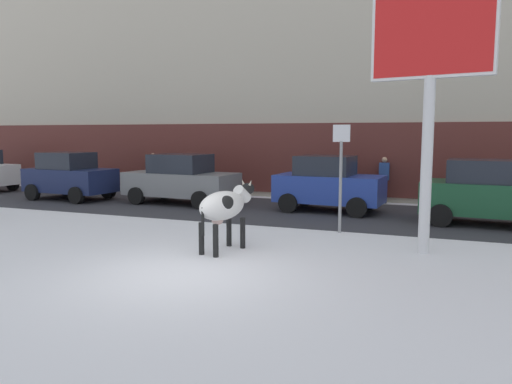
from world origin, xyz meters
The scene contains 13 objects.
ground_plane centered at (0.00, 0.00, 0.00)m, with size 120.00×120.00×0.00m, color white.
road_strip centered at (0.00, 7.75, 0.00)m, with size 60.00×5.60×0.01m, color #333338.
building_facade centered at (0.00, 14.11, 6.48)m, with size 44.00×6.10×13.00m.
cow_holstein centered at (-0.02, 1.91, 1.00)m, with size 0.90×1.94×1.54m.
billboard centered at (4.11, 3.29, 4.31)m, with size 2.51×0.72×5.56m.
car_navy_hatchback centered at (-9.30, 7.51, 0.93)m, with size 3.61×2.12×1.86m.
car_grey_sedan centered at (-4.60, 8.02, 0.91)m, with size 4.31×2.22×1.84m.
car_blue_hatchback centered at (0.90, 8.22, 0.93)m, with size 3.61×2.12×1.86m.
car_darkgreen_hatchback centered at (5.59, 7.37, 0.93)m, with size 3.61×2.12×1.86m.
pedestrian_near_billboard centered at (2.42, 10.81, 0.88)m, with size 0.36×0.24×1.73m.
pedestrian_by_cars centered at (5.91, 10.81, 0.88)m, with size 0.36×0.24×1.73m.
pedestrian_far_left centered at (-7.56, 10.81, 0.88)m, with size 0.36×0.24×1.73m.
street_sign centered at (1.97, 4.80, 1.67)m, with size 0.44×0.08×2.82m.
Camera 1 is at (4.42, -7.76, 2.59)m, focal length 34.24 mm.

